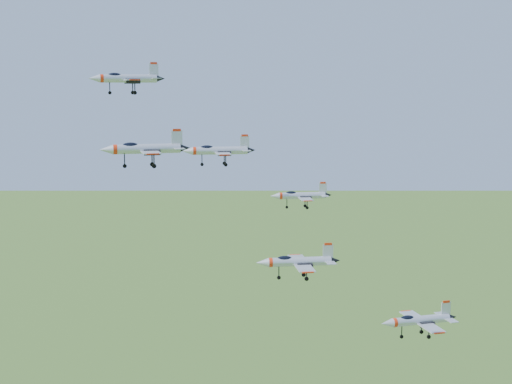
{
  "coord_description": "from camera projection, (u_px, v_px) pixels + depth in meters",
  "views": [
    {
      "loc": [
        -2.86,
        -109.12,
        145.4
      ],
      "look_at": [
        7.43,
        -1.75,
        129.33
      ],
      "focal_mm": 50.0,
      "sensor_mm": 36.0,
      "label": 1
    }
  ],
  "objects": [
    {
      "name": "jet_right_high",
      "position": [
        144.0,
        149.0,
        85.37
      ],
      "size": [
        10.91,
        9.13,
        2.92
      ],
      "rotation": [
        0.0,
        0.0,
        0.17
      ],
      "color": "silver"
    },
    {
      "name": "jet_left_high",
      "position": [
        218.0,
        150.0,
        111.56
      ],
      "size": [
        11.67,
        9.64,
        3.12
      ],
      "rotation": [
        0.0,
        0.0,
        0.06
      ],
      "color": "silver"
    },
    {
      "name": "jet_lead",
      "position": [
        126.0,
        78.0,
        121.05
      ],
      "size": [
        12.97,
        10.95,
        3.5
      ],
      "rotation": [
        0.0,
        0.0,
        0.23
      ],
      "color": "silver"
    },
    {
      "name": "jet_trail",
      "position": [
        418.0,
        320.0,
        114.17
      ],
      "size": [
        13.4,
        11.23,
        3.59
      ],
      "rotation": [
        0.0,
        0.0,
        0.17
      ],
      "color": "silver"
    },
    {
      "name": "jet_right_low",
      "position": [
        297.0,
        261.0,
        100.84
      ],
      "size": [
        12.17,
        10.01,
        3.26
      ],
      "rotation": [
        0.0,
        0.0,
        0.03
      ],
      "color": "silver"
    },
    {
      "name": "jet_left_low",
      "position": [
        300.0,
        195.0,
        120.86
      ],
      "size": [
        10.66,
        8.76,
        2.85
      ],
      "rotation": [
        0.0,
        0.0,
        0.03
      ],
      "color": "silver"
    }
  ]
}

